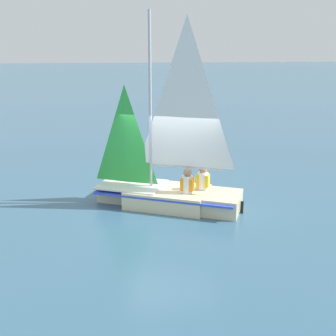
% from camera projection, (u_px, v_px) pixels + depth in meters
% --- Properties ---
extents(ground_plane, '(260.00, 260.00, 0.00)m').
position_uv_depth(ground_plane, '(168.00, 205.00, 11.81)').
color(ground_plane, '#38607A').
extents(sailboat_main, '(3.05, 4.14, 5.18)m').
position_uv_depth(sailboat_main, '(169.00, 182.00, 11.61)').
color(sailboat_main, beige).
rests_on(sailboat_main, ground_plane).
extents(sailor_helm, '(0.40, 0.42, 1.16)m').
position_uv_depth(sailor_helm, '(187.00, 188.00, 11.32)').
color(sailor_helm, black).
rests_on(sailor_helm, ground_plane).
extents(sailor_crew, '(0.40, 0.42, 1.16)m').
position_uv_depth(sailor_crew, '(203.00, 184.00, 11.61)').
color(sailor_crew, black).
rests_on(sailor_crew, ground_plane).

